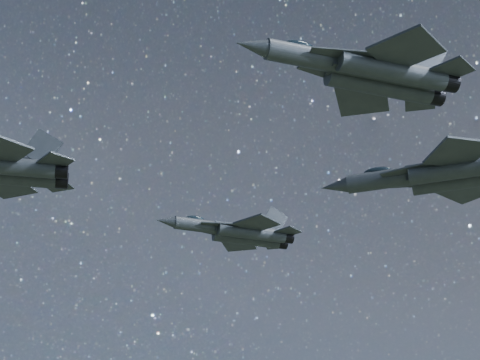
{
  "coord_description": "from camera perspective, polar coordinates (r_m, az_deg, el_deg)",
  "views": [
    {
      "loc": [
        -3.58,
        -61.53,
        125.78
      ],
      "look_at": [
        -1.45,
        -1.22,
        155.46
      ],
      "focal_mm": 60.0,
      "sensor_mm": 36.0,
      "label": 1
    }
  ],
  "objects": [
    {
      "name": "jet_left",
      "position": [
        83.42,
        -0.13,
        -3.73
      ],
      "size": [
        15.21,
        10.27,
        3.83
      ],
      "rotation": [
        0.0,
        0.0,
        0.29
      ],
      "color": "#2E343A"
    },
    {
      "name": "jet_right",
      "position": [
        55.4,
        9.12,
        7.62
      ],
      "size": [
        16.44,
        11.1,
        4.14
      ],
      "rotation": [
        0.0,
        0.0,
        0.29
      ],
      "color": "#2E343A"
    },
    {
      "name": "jet_slot",
      "position": [
        66.99,
        14.44,
        0.47
      ],
      "size": [
        17.81,
        11.84,
        4.53
      ],
      "rotation": [
        0.0,
        0.0,
        -0.36
      ],
      "color": "#2E343A"
    }
  ]
}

